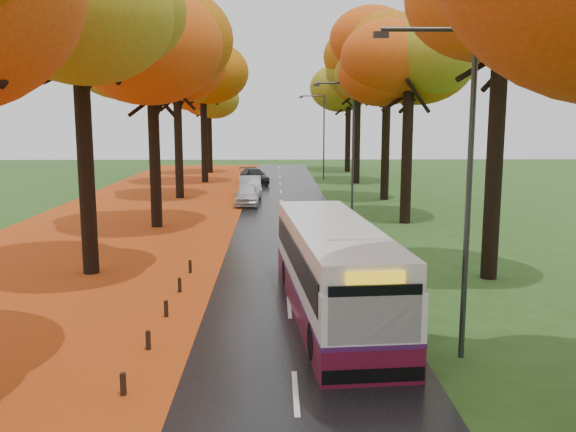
{
  "coord_description": "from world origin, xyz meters",
  "views": [
    {
      "loc": [
        -0.42,
        -6.36,
        5.92
      ],
      "look_at": [
        0.0,
        14.05,
        2.6
      ],
      "focal_mm": 38.0,
      "sensor_mm": 36.0,
      "label": 1
    }
  ],
  "objects_px": {
    "streetlamp_near": "(459,168)",
    "car_dark": "(254,176)",
    "bus": "(333,267)",
    "car_silver": "(250,186)",
    "streetlamp_far": "(321,130)",
    "streetlamp_mid": "(349,138)",
    "car_white": "(247,195)"
  },
  "relations": [
    {
      "from": "streetlamp_near",
      "to": "car_dark",
      "type": "height_order",
      "value": "streetlamp_near"
    },
    {
      "from": "bus",
      "to": "car_silver",
      "type": "bearing_deg",
      "value": 92.68
    },
    {
      "from": "car_dark",
      "to": "streetlamp_far",
      "type": "bearing_deg",
      "value": 17.4
    },
    {
      "from": "streetlamp_mid",
      "to": "car_dark",
      "type": "xyz_separation_m",
      "value": [
        -6.3,
        17.8,
        -3.99
      ]
    },
    {
      "from": "streetlamp_mid",
      "to": "car_white",
      "type": "relative_size",
      "value": 2.03
    },
    {
      "from": "streetlamp_near",
      "to": "car_dark",
      "type": "bearing_deg",
      "value": 98.99
    },
    {
      "from": "bus",
      "to": "car_dark",
      "type": "relative_size",
      "value": 2.25
    },
    {
      "from": "bus",
      "to": "car_white",
      "type": "distance_m",
      "value": 23.36
    },
    {
      "from": "streetlamp_mid",
      "to": "bus",
      "type": "height_order",
      "value": "streetlamp_mid"
    },
    {
      "from": "car_white",
      "to": "car_dark",
      "type": "bearing_deg",
      "value": 89.85
    },
    {
      "from": "streetlamp_mid",
      "to": "streetlamp_far",
      "type": "xyz_separation_m",
      "value": [
        0.0,
        22.0,
        0.0
      ]
    },
    {
      "from": "car_white",
      "to": "car_silver",
      "type": "xyz_separation_m",
      "value": [
        0.0,
        4.58,
        0.09
      ]
    },
    {
      "from": "bus",
      "to": "streetlamp_near",
      "type": "bearing_deg",
      "value": -56.73
    },
    {
      "from": "streetlamp_mid",
      "to": "car_silver",
      "type": "relative_size",
      "value": 1.74
    },
    {
      "from": "streetlamp_near",
      "to": "streetlamp_mid",
      "type": "distance_m",
      "value": 22.0
    },
    {
      "from": "car_silver",
      "to": "streetlamp_mid",
      "type": "bearing_deg",
      "value": -58.97
    },
    {
      "from": "streetlamp_near",
      "to": "streetlamp_far",
      "type": "distance_m",
      "value": 44.0
    },
    {
      "from": "car_silver",
      "to": "bus",
      "type": "bearing_deg",
      "value": -86.37
    },
    {
      "from": "streetlamp_far",
      "to": "bus",
      "type": "distance_m",
      "value": 40.83
    },
    {
      "from": "streetlamp_near",
      "to": "bus",
      "type": "distance_m",
      "value": 5.39
    },
    {
      "from": "car_silver",
      "to": "car_dark",
      "type": "height_order",
      "value": "car_silver"
    },
    {
      "from": "car_white",
      "to": "car_dark",
      "type": "distance_m",
      "value": 13.35
    },
    {
      "from": "car_silver",
      "to": "streetlamp_near",
      "type": "bearing_deg",
      "value": -82.4
    },
    {
      "from": "car_white",
      "to": "car_dark",
      "type": "relative_size",
      "value": 0.84
    },
    {
      "from": "streetlamp_near",
      "to": "car_white",
      "type": "height_order",
      "value": "streetlamp_near"
    },
    {
      "from": "car_white",
      "to": "car_silver",
      "type": "bearing_deg",
      "value": 89.85
    },
    {
      "from": "streetlamp_mid",
      "to": "car_silver",
      "type": "height_order",
      "value": "streetlamp_mid"
    },
    {
      "from": "streetlamp_near",
      "to": "streetlamp_far",
      "type": "height_order",
      "value": "same"
    },
    {
      "from": "streetlamp_mid",
      "to": "car_silver",
      "type": "xyz_separation_m",
      "value": [
        -6.3,
        9.03,
        -3.92
      ]
    },
    {
      "from": "car_silver",
      "to": "car_dark",
      "type": "xyz_separation_m",
      "value": [
        0.0,
        8.78,
        -0.07
      ]
    },
    {
      "from": "streetlamp_far",
      "to": "bus",
      "type": "height_order",
      "value": "streetlamp_far"
    },
    {
      "from": "streetlamp_near",
      "to": "bus",
      "type": "height_order",
      "value": "streetlamp_near"
    }
  ]
}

